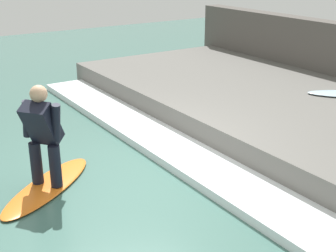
# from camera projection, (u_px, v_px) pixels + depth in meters

# --- Properties ---
(ground_plane) EXTENTS (28.00, 28.00, 0.00)m
(ground_plane) POSITION_uv_depth(u_px,v_px,m) (142.00, 175.00, 7.17)
(ground_plane) COLOR #426B60
(concrete_ledge) EXTENTS (4.40, 11.28, 0.51)m
(concrete_ledge) POSITION_uv_depth(u_px,v_px,m) (302.00, 117.00, 8.91)
(concrete_ledge) COLOR #66635E
(concrete_ledge) RESTS_ON ground_plane
(wave_foam_crest) EXTENTS (0.93, 10.71, 0.14)m
(wave_foam_crest) POSITION_uv_depth(u_px,v_px,m) (188.00, 158.00, 7.60)
(wave_foam_crest) COLOR white
(wave_foam_crest) RESTS_ON ground_plane
(surfboard_riding) EXTENTS (1.95, 1.68, 0.06)m
(surfboard_riding) POSITION_uv_depth(u_px,v_px,m) (48.00, 186.00, 6.77)
(surfboard_riding) COLOR orange
(surfboard_riding) RESTS_ON ground_plane
(surfer_riding) EXTENTS (0.64, 0.62, 1.48)m
(surfer_riding) POSITION_uv_depth(u_px,v_px,m) (42.00, 131.00, 6.47)
(surfer_riding) COLOR black
(surfer_riding) RESTS_ON surfboard_riding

